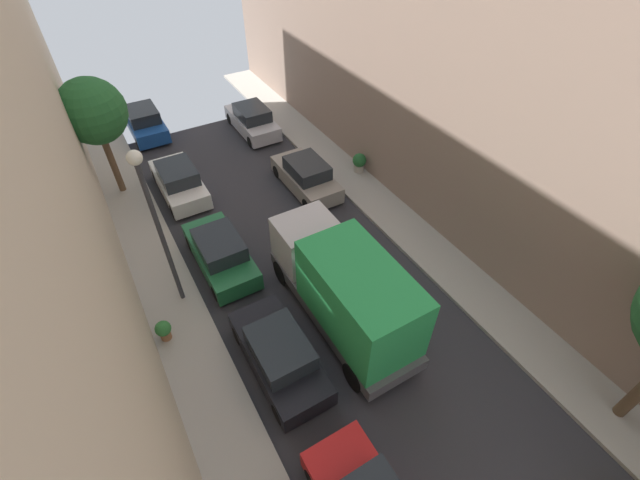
{
  "coord_description": "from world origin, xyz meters",
  "views": [
    {
      "loc": [
        -5.24,
        -7.64,
        12.5
      ],
      "look_at": [
        1.15,
        3.34,
        0.5
      ],
      "focal_mm": 23.91,
      "sensor_mm": 36.0,
      "label": 1
    }
  ],
  "objects_px": {
    "parked_car_left_3": "(221,253)",
    "parked_car_right_2": "(252,120)",
    "parked_car_left_4": "(179,181)",
    "potted_plant_4": "(359,162)",
    "parked_car_right_1": "(306,176)",
    "parked_car_left_2": "(280,355)",
    "parked_car_left_5": "(145,122)",
    "street_tree_0": "(93,112)",
    "potted_plant_2": "(164,330)",
    "delivery_truck": "(345,288)",
    "lamp_post": "(154,213)"
  },
  "relations": [
    {
      "from": "lamp_post",
      "to": "parked_car_right_1",
      "type": "bearing_deg",
      "value": 27.3
    },
    {
      "from": "potted_plant_2",
      "to": "street_tree_0",
      "type": "bearing_deg",
      "value": 87.03
    },
    {
      "from": "delivery_truck",
      "to": "potted_plant_4",
      "type": "distance_m",
      "value": 9.33
    },
    {
      "from": "parked_car_left_3",
      "to": "parked_car_right_2",
      "type": "distance_m",
      "value": 10.74
    },
    {
      "from": "delivery_truck",
      "to": "potted_plant_4",
      "type": "relative_size",
      "value": 6.79
    },
    {
      "from": "parked_car_right_1",
      "to": "parked_car_left_5",
      "type": "bearing_deg",
      "value": 120.03
    },
    {
      "from": "street_tree_0",
      "to": "parked_car_left_4",
      "type": "bearing_deg",
      "value": -32.67
    },
    {
      "from": "parked_car_right_1",
      "to": "street_tree_0",
      "type": "bearing_deg",
      "value": 151.74
    },
    {
      "from": "potted_plant_4",
      "to": "parked_car_left_2",
      "type": "bearing_deg",
      "value": -136.6
    },
    {
      "from": "parked_car_left_3",
      "to": "delivery_truck",
      "type": "height_order",
      "value": "delivery_truck"
    },
    {
      "from": "street_tree_0",
      "to": "delivery_truck",
      "type": "bearing_deg",
      "value": -66.51
    },
    {
      "from": "parked_car_left_2",
      "to": "parked_car_right_2",
      "type": "bearing_deg",
      "value": 69.57
    },
    {
      "from": "street_tree_0",
      "to": "lamp_post",
      "type": "relative_size",
      "value": 0.88
    },
    {
      "from": "parked_car_left_4",
      "to": "parked_car_right_1",
      "type": "bearing_deg",
      "value": -26.16
    },
    {
      "from": "lamp_post",
      "to": "potted_plant_2",
      "type": "bearing_deg",
      "value": -124.51
    },
    {
      "from": "delivery_truck",
      "to": "potted_plant_4",
      "type": "height_order",
      "value": "delivery_truck"
    },
    {
      "from": "parked_car_left_2",
      "to": "street_tree_0",
      "type": "relative_size",
      "value": 0.77
    },
    {
      "from": "parked_car_left_3",
      "to": "parked_car_left_5",
      "type": "xyz_separation_m",
      "value": [
        0.0,
        12.2,
        0.0
      ]
    },
    {
      "from": "parked_car_right_2",
      "to": "lamp_post",
      "type": "height_order",
      "value": "lamp_post"
    },
    {
      "from": "parked_car_left_3",
      "to": "parked_car_left_4",
      "type": "height_order",
      "value": "same"
    },
    {
      "from": "parked_car_left_4",
      "to": "lamp_post",
      "type": "height_order",
      "value": "lamp_post"
    },
    {
      "from": "parked_car_left_5",
      "to": "potted_plant_4",
      "type": "distance_m",
      "value": 12.67
    },
    {
      "from": "parked_car_left_4",
      "to": "potted_plant_4",
      "type": "distance_m",
      "value": 8.8
    },
    {
      "from": "parked_car_left_3",
      "to": "potted_plant_2",
      "type": "xyz_separation_m",
      "value": [
        -2.9,
        -2.36,
        -0.12
      ]
    },
    {
      "from": "parked_car_right_2",
      "to": "potted_plant_2",
      "type": "distance_m",
      "value": 14.3
    },
    {
      "from": "parked_car_right_2",
      "to": "street_tree_0",
      "type": "relative_size",
      "value": 0.77
    },
    {
      "from": "parked_car_left_5",
      "to": "street_tree_0",
      "type": "relative_size",
      "value": 0.77
    },
    {
      "from": "delivery_truck",
      "to": "street_tree_0",
      "type": "height_order",
      "value": "street_tree_0"
    },
    {
      "from": "parked_car_right_2",
      "to": "potted_plant_2",
      "type": "relative_size",
      "value": 5.34
    },
    {
      "from": "parked_car_left_5",
      "to": "parked_car_right_1",
      "type": "distance_m",
      "value": 10.79
    },
    {
      "from": "parked_car_left_5",
      "to": "delivery_truck",
      "type": "xyz_separation_m",
      "value": [
        2.7,
        -16.91,
        1.07
      ]
    },
    {
      "from": "parked_car_left_2",
      "to": "parked_car_right_1",
      "type": "height_order",
      "value": "same"
    },
    {
      "from": "parked_car_right_1",
      "to": "street_tree_0",
      "type": "distance_m",
      "value": 9.52
    },
    {
      "from": "parked_car_left_4",
      "to": "delivery_truck",
      "type": "relative_size",
      "value": 0.64
    },
    {
      "from": "parked_car_left_2",
      "to": "parked_car_right_2",
      "type": "xyz_separation_m",
      "value": [
        5.4,
        14.5,
        0.0
      ]
    },
    {
      "from": "parked_car_left_2",
      "to": "parked_car_left_4",
      "type": "height_order",
      "value": "same"
    },
    {
      "from": "parked_car_right_2",
      "to": "potted_plant_2",
      "type": "height_order",
      "value": "parked_car_right_2"
    },
    {
      "from": "parked_car_left_2",
      "to": "parked_car_left_5",
      "type": "relative_size",
      "value": 1.0
    },
    {
      "from": "parked_car_left_2",
      "to": "potted_plant_2",
      "type": "height_order",
      "value": "parked_car_left_2"
    },
    {
      "from": "street_tree_0",
      "to": "potted_plant_4",
      "type": "distance_m",
      "value": 12.12
    },
    {
      "from": "parked_car_left_5",
      "to": "potted_plant_2",
      "type": "height_order",
      "value": "parked_car_left_5"
    },
    {
      "from": "parked_car_left_5",
      "to": "parked_car_right_2",
      "type": "xyz_separation_m",
      "value": [
        5.4,
        -2.92,
        0.0
      ]
    },
    {
      "from": "parked_car_left_5",
      "to": "parked_car_right_2",
      "type": "bearing_deg",
      "value": -28.4
    },
    {
      "from": "parked_car_left_5",
      "to": "potted_plant_2",
      "type": "distance_m",
      "value": 14.85
    },
    {
      "from": "parked_car_right_1",
      "to": "parked_car_left_2",
      "type": "bearing_deg",
      "value": -123.76
    },
    {
      "from": "parked_car_left_2",
      "to": "parked_car_left_4",
      "type": "xyz_separation_m",
      "value": [
        0.0,
        10.73,
        0.0
      ]
    },
    {
      "from": "parked_car_left_5",
      "to": "street_tree_0",
      "type": "distance_m",
      "value": 6.64
    },
    {
      "from": "parked_car_left_5",
      "to": "potted_plant_2",
      "type": "xyz_separation_m",
      "value": [
        -2.9,
        -14.56,
        -0.12
      ]
    },
    {
      "from": "parked_car_left_4",
      "to": "parked_car_left_2",
      "type": "bearing_deg",
      "value": -90.0
    },
    {
      "from": "parked_car_left_3",
      "to": "street_tree_0",
      "type": "xyz_separation_m",
      "value": [
        -2.41,
        7.06,
        3.45
      ]
    }
  ]
}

